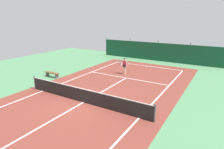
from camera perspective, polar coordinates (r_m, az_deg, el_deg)
The scene contains 9 objects.
ground_plane at distance 13.34m, azimuth -8.48°, elevation -8.23°, with size 36.00×36.00×0.00m, color #4C8456.
court_surface at distance 13.34m, azimuth -8.48°, elevation -8.22°, with size 11.02×26.60×0.01m.
tennis_net at distance 13.14m, azimuth -8.57°, elevation -6.21°, with size 10.12×0.10×1.10m.
back_fence at distance 26.83m, azimuth 13.63°, elevation 5.63°, with size 16.30×0.98×2.70m.
tennis_player at distance 19.40m, azimuth 3.81°, elevation 2.86°, with size 0.80×0.69×1.64m.
tennis_ball_near_player at distance 21.40m, azimuth 11.44°, elevation 1.30°, with size 0.07×0.07×0.07m, color #CCDB33.
tennis_ball_midcourt at distance 13.16m, azimuth 8.56°, elevation -8.44°, with size 0.07×0.07×0.07m, color #CCDB33.
parked_car at distance 29.01m, azimuth 16.88°, elevation 6.54°, with size 2.20×4.30×1.68m.
courtside_bench at distance 19.39m, azimuth -17.50°, elevation 0.30°, with size 1.60×0.40×0.49m.
Camera 1 is at (7.85, -9.24, 5.57)m, focal length 30.60 mm.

